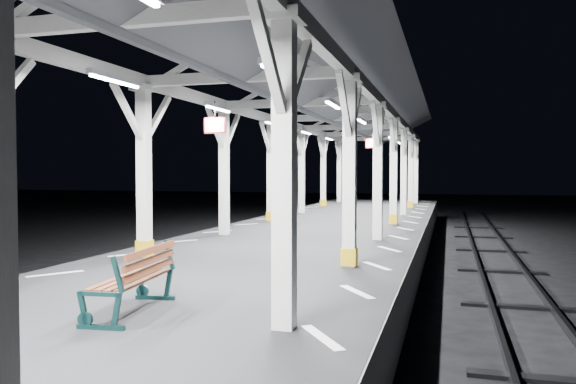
% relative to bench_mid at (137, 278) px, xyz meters
% --- Properties ---
extents(ground, '(120.00, 120.00, 0.00)m').
position_rel_bench_mid_xyz_m(ground, '(-0.17, 1.86, -1.42)').
color(ground, black).
rests_on(ground, ground).
extents(platform, '(6.00, 50.00, 1.00)m').
position_rel_bench_mid_xyz_m(platform, '(-0.17, 1.86, -0.92)').
color(platform, black).
rests_on(platform, ground).
extents(hazard_stripes_left, '(1.00, 48.00, 0.01)m').
position_rel_bench_mid_xyz_m(hazard_stripes_left, '(-2.62, 1.86, -0.42)').
color(hazard_stripes_left, silver).
rests_on(hazard_stripes_left, platform).
extents(hazard_stripes_right, '(1.00, 48.00, 0.01)m').
position_rel_bench_mid_xyz_m(hazard_stripes_right, '(2.28, 1.86, -0.42)').
color(hazard_stripes_right, silver).
rests_on(hazard_stripes_right, platform).
extents(track_right, '(2.20, 60.00, 0.16)m').
position_rel_bench_mid_xyz_m(track_right, '(4.83, 1.86, -1.34)').
color(track_right, '#2D2D33').
rests_on(track_right, ground).
extents(canopy, '(5.40, 49.00, 4.65)m').
position_rel_bench_mid_xyz_m(canopy, '(-0.17, 1.84, 3.13)').
color(canopy, silver).
rests_on(canopy, platform).
extents(bench_mid, '(0.70, 1.51, 0.79)m').
position_rel_bench_mid_xyz_m(bench_mid, '(0.00, 0.00, 0.00)').
color(bench_mid, '#0D2A2A').
rests_on(bench_mid, platform).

